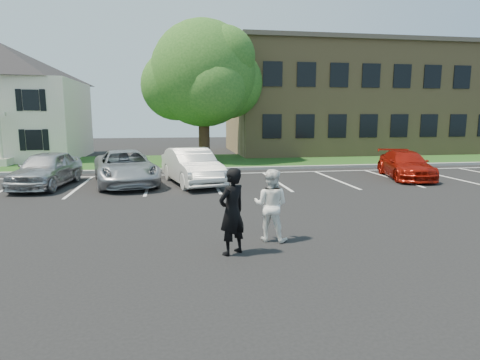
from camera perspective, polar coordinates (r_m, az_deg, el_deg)
name	(u,v)px	position (r m, az deg, el deg)	size (l,w,h in m)	color
ground_plane	(247,237)	(9.87, 0.95, -8.11)	(90.00, 90.00, 0.00)	black
curb	(207,169)	(21.53, -4.77, 1.53)	(40.00, 0.30, 0.15)	gray
grass_strip	(201,161)	(25.49, -5.50, 2.64)	(44.00, 8.00, 0.08)	#264518
stall_lines	(242,179)	(18.71, 0.27, 0.19)	(34.00, 5.36, 0.01)	silver
house	(0,102)	(31.36, -30.96, 9.55)	(10.30, 9.22, 7.60)	beige
office_building	(367,100)	(35.00, 17.61, 10.78)	(22.40, 10.40, 8.30)	#957C4F
tree	(205,76)	(26.16, -5.06, 14.46)	(7.80, 7.20, 8.80)	black
man_black_suit	(232,212)	(8.46, -1.15, -4.51)	(0.68, 0.45, 1.86)	black
man_white_shirt	(271,205)	(9.44, 4.40, -3.58)	(0.83, 0.65, 1.71)	white
car_silver_west	(47,169)	(18.32, -25.81, 1.40)	(1.75, 4.35, 1.48)	#B0B0B5
car_silver_minivan	(125,168)	(17.84, -15.98, 1.72)	(2.40, 5.20, 1.45)	#A7A9AF
car_white_sedan	(192,166)	(17.33, -6.87, 1.94)	(1.62, 4.64, 1.53)	silver
car_red_compact	(405,165)	(20.37, 22.47, 2.00)	(1.77, 4.34, 1.26)	#981409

